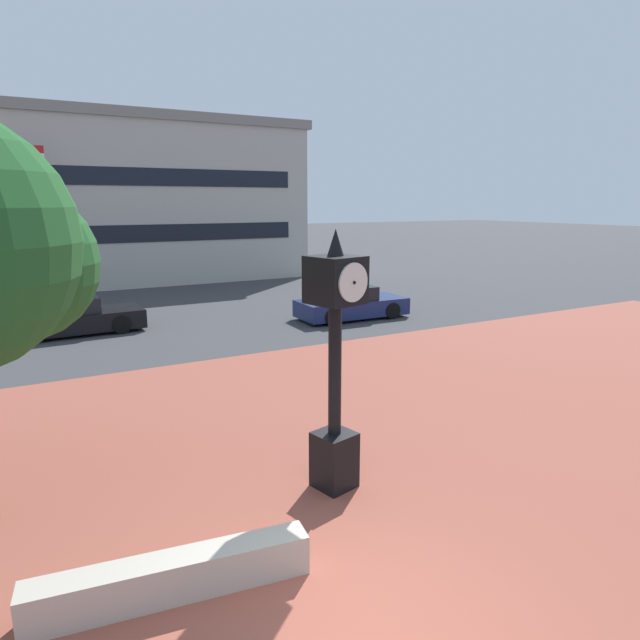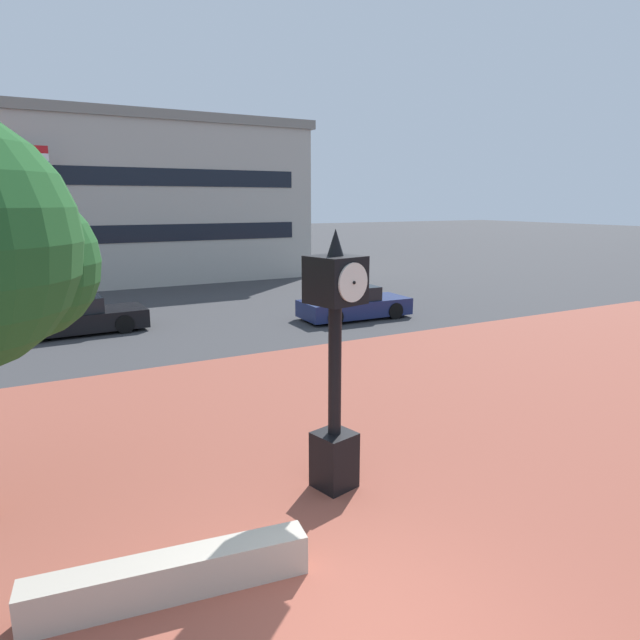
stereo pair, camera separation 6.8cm
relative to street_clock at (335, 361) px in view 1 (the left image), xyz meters
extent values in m
plane|color=#38383A|center=(-1.33, -2.84, -2.10)|extent=(200.00, 200.00, 0.00)
cube|color=brown|center=(-1.33, 0.55, -2.09)|extent=(44.00, 14.78, 0.01)
cube|color=#ADA393|center=(-2.90, -1.28, -1.85)|extent=(3.22, 0.83, 0.50)
cube|color=black|center=(0.00, 0.00, -1.64)|extent=(0.70, 0.70, 0.92)
cylinder|color=black|center=(0.00, 0.00, -0.15)|extent=(0.20, 0.20, 2.07)
cube|color=black|center=(0.00, 0.00, 1.24)|extent=(0.86, 0.86, 0.71)
cylinder|color=silver|center=(-0.09, 0.36, 1.24)|extent=(0.56, 0.17, 0.57)
sphere|color=black|center=(-0.09, 0.38, 1.24)|extent=(0.05, 0.05, 0.05)
cylinder|color=silver|center=(0.09, -0.36, 1.24)|extent=(0.56, 0.17, 0.57)
sphere|color=black|center=(0.09, -0.38, 1.24)|extent=(0.05, 0.05, 0.05)
cone|color=black|center=(0.00, 0.00, 1.80)|extent=(0.25, 0.25, 0.40)
sphere|color=#1E5123|center=(-4.11, 2.18, 1.49)|extent=(2.31, 2.31, 2.31)
cube|color=navy|center=(7.17, 10.91, -1.66)|extent=(4.33, 1.87, 0.64)
cube|color=black|center=(6.96, 10.92, -1.10)|extent=(2.01, 1.57, 0.56)
cylinder|color=black|center=(8.52, 11.70, -1.78)|extent=(0.64, 0.23, 0.64)
cylinder|color=black|center=(8.48, 10.06, -1.78)|extent=(0.64, 0.23, 0.64)
cylinder|color=black|center=(5.86, 11.76, -1.78)|extent=(0.64, 0.23, 0.64)
cylinder|color=black|center=(5.82, 10.12, -1.78)|extent=(0.64, 0.23, 0.64)
cube|color=black|center=(-2.62, 13.36, -1.66)|extent=(4.62, 2.00, 0.64)
cube|color=black|center=(-2.85, 13.35, -1.10)|extent=(2.15, 1.65, 0.56)
cylinder|color=black|center=(-1.25, 14.26, -1.78)|extent=(0.65, 0.24, 0.64)
cylinder|color=black|center=(-1.18, 12.56, -1.78)|extent=(0.65, 0.24, 0.64)
cylinder|color=black|center=(-4.07, 14.15, -1.78)|extent=(0.65, 0.24, 0.64)
cylinder|color=black|center=(-4.00, 12.45, -1.78)|extent=(0.65, 0.24, 0.64)
cylinder|color=silver|center=(-4.32, 21.16, 1.43)|extent=(0.12, 0.12, 7.05)
cube|color=red|center=(-3.43, 21.16, 4.64)|extent=(1.67, 0.02, 0.33)
cube|color=white|center=(-3.43, 21.16, 4.30)|extent=(1.67, 0.02, 0.33)
cube|color=navy|center=(-3.43, 21.16, 3.97)|extent=(1.67, 0.02, 0.33)
cube|color=#B2ADA3|center=(-1.52, 29.07, 2.19)|extent=(25.79, 12.78, 8.58)
cube|color=gray|center=(-1.52, 29.07, 6.73)|extent=(26.30, 13.03, 0.50)
cube|color=black|center=(-1.52, 22.66, 0.76)|extent=(23.21, 0.04, 0.90)
cube|color=black|center=(-1.52, 22.66, 3.62)|extent=(23.21, 0.04, 0.90)
camera|label=1|loc=(-4.08, -6.95, 2.37)|focal=30.82mm
camera|label=2|loc=(-4.02, -6.98, 2.37)|focal=30.82mm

